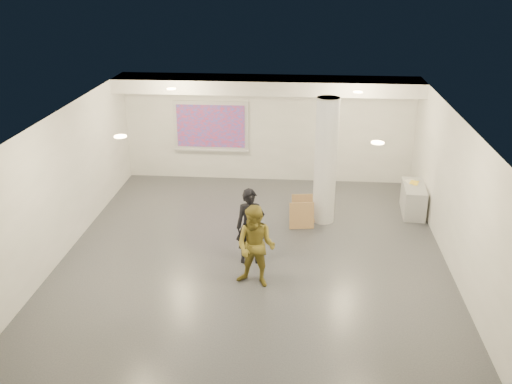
# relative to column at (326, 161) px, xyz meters

# --- Properties ---
(floor) EXTENTS (8.00, 9.00, 0.01)m
(floor) POSITION_rel_column_xyz_m (-1.50, -1.80, -1.50)
(floor) COLOR #35373D
(floor) RESTS_ON ground
(ceiling) EXTENTS (8.00, 9.00, 0.01)m
(ceiling) POSITION_rel_column_xyz_m (-1.50, -1.80, 1.50)
(ceiling) COLOR silver
(ceiling) RESTS_ON floor
(wall_back) EXTENTS (8.00, 0.01, 3.00)m
(wall_back) POSITION_rel_column_xyz_m (-1.50, 2.70, 0.00)
(wall_back) COLOR silver
(wall_back) RESTS_ON floor
(wall_front) EXTENTS (8.00, 0.01, 3.00)m
(wall_front) POSITION_rel_column_xyz_m (-1.50, -6.30, 0.00)
(wall_front) COLOR silver
(wall_front) RESTS_ON floor
(wall_left) EXTENTS (0.01, 9.00, 3.00)m
(wall_left) POSITION_rel_column_xyz_m (-5.50, -1.80, 0.00)
(wall_left) COLOR silver
(wall_left) RESTS_ON floor
(wall_right) EXTENTS (0.01, 9.00, 3.00)m
(wall_right) POSITION_rel_column_xyz_m (2.50, -1.80, 0.00)
(wall_right) COLOR silver
(wall_right) RESTS_ON floor
(soffit_band) EXTENTS (8.00, 1.10, 0.36)m
(soffit_band) POSITION_rel_column_xyz_m (-1.50, 2.15, 1.32)
(soffit_band) COLOR silver
(soffit_band) RESTS_ON ceiling
(downlight_nw) EXTENTS (0.22, 0.22, 0.02)m
(downlight_nw) POSITION_rel_column_xyz_m (-3.70, 0.70, 1.48)
(downlight_nw) COLOR #EEC586
(downlight_nw) RESTS_ON ceiling
(downlight_ne) EXTENTS (0.22, 0.22, 0.02)m
(downlight_ne) POSITION_rel_column_xyz_m (0.70, 0.70, 1.48)
(downlight_ne) COLOR #EEC586
(downlight_ne) RESTS_ON ceiling
(downlight_sw) EXTENTS (0.22, 0.22, 0.02)m
(downlight_sw) POSITION_rel_column_xyz_m (-3.70, -3.30, 1.48)
(downlight_sw) COLOR #EEC586
(downlight_sw) RESTS_ON ceiling
(downlight_se) EXTENTS (0.22, 0.22, 0.02)m
(downlight_se) POSITION_rel_column_xyz_m (0.70, -3.30, 1.48)
(downlight_se) COLOR #EEC586
(downlight_se) RESTS_ON ceiling
(column) EXTENTS (0.52, 0.52, 3.00)m
(column) POSITION_rel_column_xyz_m (0.00, 0.00, 0.00)
(column) COLOR silver
(column) RESTS_ON floor
(projection_screen) EXTENTS (2.10, 0.13, 1.42)m
(projection_screen) POSITION_rel_column_xyz_m (-3.10, 2.65, 0.03)
(projection_screen) COLOR silver
(projection_screen) RESTS_ON wall_back
(credenza) EXTENTS (0.59, 1.26, 0.72)m
(credenza) POSITION_rel_column_xyz_m (2.22, 0.64, -1.14)
(credenza) COLOR #989A9C
(credenza) RESTS_ON floor
(papers_stack) EXTENTS (0.36, 0.41, 0.02)m
(papers_stack) POSITION_rel_column_xyz_m (2.18, 0.86, -0.77)
(papers_stack) COLOR silver
(papers_stack) RESTS_ON credenza
(postit_pad) EXTENTS (0.28, 0.32, 0.03)m
(postit_pad) POSITION_rel_column_xyz_m (2.23, 0.81, -0.77)
(postit_pad) COLOR yellow
(postit_pad) RESTS_ON credenza
(cardboard_back) EXTENTS (0.66, 0.32, 0.68)m
(cardboard_back) POSITION_rel_column_xyz_m (-0.44, -0.09, -1.16)
(cardboard_back) COLOR #997347
(cardboard_back) RESTS_ON floor
(cardboard_front) EXTENTS (0.59, 0.23, 0.63)m
(cardboard_front) POSITION_rel_column_xyz_m (-0.51, -0.47, -1.19)
(cardboard_front) COLOR #997347
(cardboard_front) RESTS_ON floor
(woman) EXTENTS (0.63, 0.47, 1.60)m
(woman) POSITION_rel_column_xyz_m (-1.55, -2.16, -0.70)
(woman) COLOR black
(woman) RESTS_ON floor
(man) EXTENTS (0.93, 0.81, 1.63)m
(man) POSITION_rel_column_xyz_m (-1.37, -3.06, -0.69)
(man) COLOR olive
(man) RESTS_ON floor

